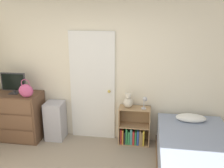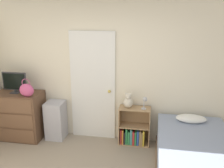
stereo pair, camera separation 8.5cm
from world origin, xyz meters
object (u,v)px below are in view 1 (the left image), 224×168
Objects in this scene: bed at (196,159)px; desk_lamp at (145,101)px; tv at (13,83)px; teddy_bear at (128,101)px; storage_bin at (55,121)px; handbag at (26,91)px; bookshelf at (134,131)px; dresser at (19,116)px.

desk_lamp is at bearing 134.52° from bed.
tv is at bearing -177.99° from desk_lamp.
teddy_bear is 0.30m from desk_lamp.
teddy_bear is at bearing 1.55° from storage_bin.
handbag is 0.81m from storage_bin.
bookshelf is at bearing 139.18° from bed.
desk_lamp reaches higher than bookshelf.
desk_lamp is (0.29, -0.04, 0.04)m from teddy_bear.
bookshelf is 0.36× the size of bed.
bookshelf is (2.15, 0.13, -0.20)m from dresser.
handbag is (0.32, -0.16, -0.08)m from tv.
tv is at bearing 167.31° from bed.
dresser is 1.28× the size of bookshelf.
tv reaches higher than storage_bin.
tv is 2.35m from bookshelf.
teddy_bear reaches higher than dresser.
dresser is at bearing 150.75° from handbag.
handbag reaches higher than bed.
teddy_bear is (2.04, 0.13, 0.37)m from dresser.
teddy_bear is at bearing 179.92° from bookshelf.
dresser is 0.65m from handbag.
dresser is 1.94× the size of tv.
desk_lamp reaches higher than dresser.
desk_lamp is at bearing -7.20° from teddy_bear.
bookshelf is at bearing 8.53° from handbag.
tv is 1.69× the size of teddy_bear.
teddy_bear is (-0.11, 0.00, 0.57)m from bookshelf.
handbag is 2.05m from bookshelf.
dresser is 2.74× the size of handbag.
dresser reaches higher than storage_bin.
tv reaches higher than dresser.
dresser is at bearing -176.47° from teddy_bear.
storage_bin is (0.71, 0.08, -0.74)m from tv.
dresser is 0.46× the size of bed.
storage_bin is 2.65× the size of teddy_bear.
storage_bin is (0.68, 0.09, -0.09)m from dresser.
teddy_bear is (1.76, 0.28, -0.20)m from handbag.
tv is 0.36m from handbag.
storage_bin is at bearing 6.64° from tv.
storage_bin is 1.03× the size of bookshelf.
tv is 2.10m from teddy_bear.
bookshelf is 2.56× the size of teddy_bear.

